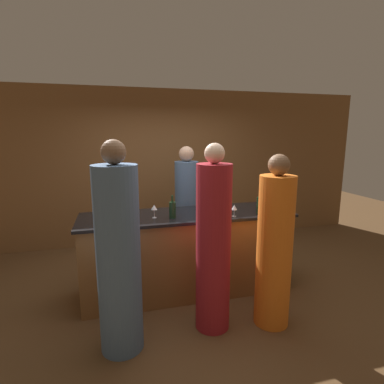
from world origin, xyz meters
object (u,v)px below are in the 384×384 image
(bartender, at_px, (187,209))
(wine_bottle_1, at_px, (172,210))
(guest_0, at_px, (213,246))
(guest_2, at_px, (274,249))
(guest_1, at_px, (119,258))
(wine_bottle_0, at_px, (260,205))

(bartender, distance_m, wine_bottle_1, 1.17)
(bartender, distance_m, guest_0, 1.71)
(bartender, bearing_deg, guest_0, 85.44)
(guest_0, height_order, wine_bottle_1, guest_0)
(guest_0, height_order, guest_2, guest_0)
(bartender, height_order, guest_1, guest_1)
(wine_bottle_0, bearing_deg, guest_0, -144.38)
(bartender, xyz_separation_m, guest_1, (-1.06, -1.79, 0.06))
(bartender, height_order, guest_0, guest_0)
(bartender, relative_size, guest_1, 0.93)
(wine_bottle_0, xyz_separation_m, wine_bottle_1, (-1.08, 0.08, -0.01))
(guest_2, height_order, wine_bottle_0, guest_2)
(wine_bottle_0, height_order, wine_bottle_1, wine_bottle_0)
(guest_0, bearing_deg, wine_bottle_0, 35.62)
(guest_1, distance_m, wine_bottle_1, 1.00)
(guest_0, distance_m, guest_2, 0.64)
(wine_bottle_0, bearing_deg, guest_2, -103.43)
(wine_bottle_1, bearing_deg, guest_2, -38.69)
(guest_1, bearing_deg, bartender, 59.24)
(bartender, xyz_separation_m, wine_bottle_0, (0.66, -1.13, 0.29))
(guest_0, relative_size, wine_bottle_0, 6.95)
(bartender, distance_m, wine_bottle_0, 1.34)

